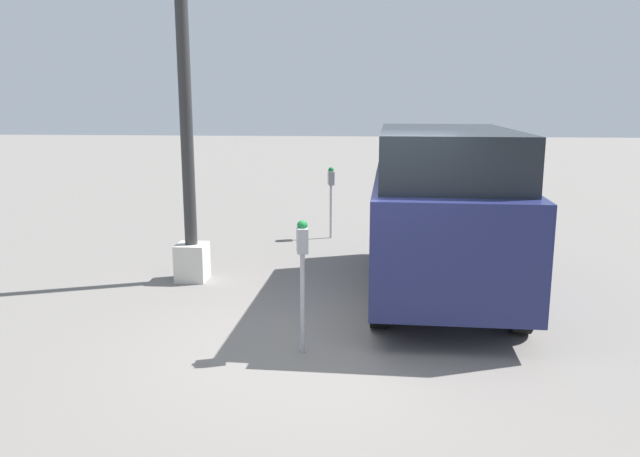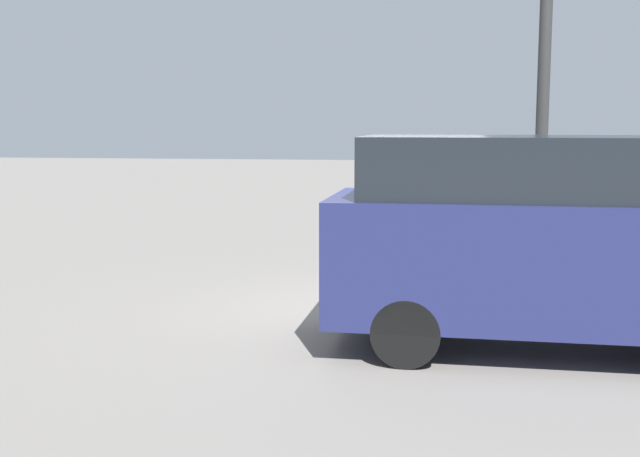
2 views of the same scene
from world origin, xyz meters
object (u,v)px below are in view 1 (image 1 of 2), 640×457
object	(u,v)px
lamp_post	(187,146)
parking_meter_far	(331,186)
parking_meter_near	(302,256)
parked_van	(443,207)

from	to	relation	value
lamp_post	parking_meter_far	bearing A→B (deg)	-31.01
parking_meter_far	parking_meter_near	bearing A→B (deg)	170.29
lamp_post	parking_meter_near	bearing A→B (deg)	-142.79
parking_meter_near	parking_meter_far	distance (m)	5.65
parking_meter_near	parking_meter_far	bearing A→B (deg)	-9.71
parking_meter_far	parked_van	xyz separation A→B (m)	(-3.45, -1.75, 0.20)
lamp_post	parked_van	distance (m)	3.70
parking_meter_far	lamp_post	size ratio (longest dim) A/B	0.25
parked_van	parking_meter_near	bearing A→B (deg)	144.45
parking_meter_near	parked_van	world-z (taller)	parked_van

